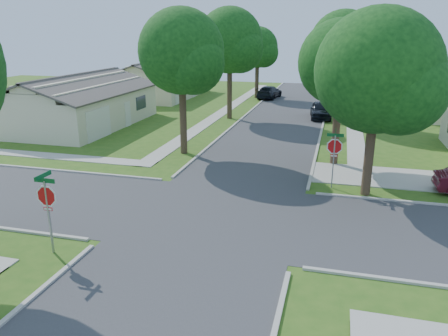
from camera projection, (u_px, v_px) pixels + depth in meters
name	position (u px, v px, depth m)	size (l,w,h in m)	color
ground	(216.00, 215.00, 18.76)	(100.00, 100.00, 0.00)	#2F5818
road_ns	(216.00, 215.00, 18.76)	(7.00, 100.00, 0.02)	#333335
sidewalk_ne	(353.00, 114.00, 41.23)	(1.20, 40.00, 0.04)	#9E9B91
sidewalk_nw	(228.00, 108.00, 44.20)	(1.20, 40.00, 0.04)	#9E9B91
driveway	(394.00, 178.00, 23.37)	(8.80, 3.60, 0.05)	#9E9B91
stop_sign_sw	(47.00, 199.00, 14.96)	(1.05, 0.80, 2.98)	gray
stop_sign_ne	(334.00, 149.00, 21.33)	(1.05, 0.80, 2.98)	gray
tree_e_near	(342.00, 67.00, 24.20)	(4.97, 4.80, 8.28)	#38281C
tree_e_mid	(344.00, 47.00, 35.07)	(5.59, 5.40, 9.21)	#38281C
tree_e_far	(344.00, 46.00, 47.14)	(5.17, 5.00, 8.72)	#38281C
tree_w_near	(182.00, 55.00, 26.35)	(5.38, 5.20, 8.97)	#38281C
tree_w_mid	(230.00, 43.00, 37.29)	(5.80, 5.60, 9.56)	#38281C
tree_w_far	(258.00, 49.00, 49.57)	(4.76, 4.60, 8.04)	#38281C
tree_ne_corner	(379.00, 77.00, 19.40)	(5.80, 5.60, 8.66)	#38281C
house_nw_near	(79.00, 107.00, 36.03)	(8.42, 13.60, 4.23)	beige
house_nw_far	(160.00, 84.00, 51.69)	(8.42, 13.60, 4.23)	beige
car_curb_east	(321.00, 110.00, 39.13)	(1.77, 4.40, 1.50)	black
car_curb_west	(269.00, 92.00, 50.62)	(2.00, 4.91, 1.43)	black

